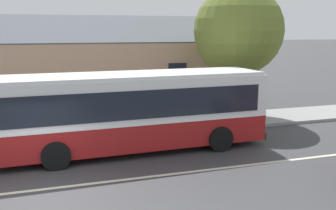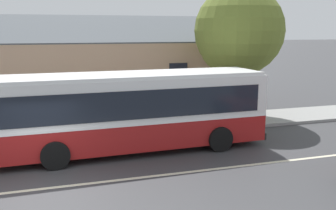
{
  "view_description": "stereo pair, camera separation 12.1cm",
  "coord_description": "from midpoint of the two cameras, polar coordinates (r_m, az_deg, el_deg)",
  "views": [
    {
      "loc": [
        0.48,
        -11.19,
        4.72
      ],
      "look_at": [
        5.22,
        3.99,
        1.52
      ],
      "focal_mm": 40.0,
      "sensor_mm": 36.0,
      "label": 1
    },
    {
      "loc": [
        0.6,
        -11.23,
        4.72
      ],
      "look_at": [
        5.22,
        3.99,
        1.52
      ],
      "focal_mm": 40.0,
      "sensor_mm": 36.0,
      "label": 2
    }
  ],
  "objects": [
    {
      "name": "ground_plane",
      "position": [
        12.17,
        -18.89,
        -12.09
      ],
      "size": [
        300.0,
        300.0,
        0.0
      ],
      "primitive_type": "plane",
      "color": "#38383A"
    },
    {
      "name": "sidewalk_far",
      "position": [
        17.83,
        -18.5,
        -4.34
      ],
      "size": [
        60.0,
        3.0,
        0.15
      ],
      "primitive_type": "cube",
      "color": "gray",
      "rests_on": "ground"
    },
    {
      "name": "lane_divider_stripe",
      "position": [
        12.17,
        -18.89,
        -12.07
      ],
      "size": [
        60.0,
        0.16,
        0.01
      ],
      "primitive_type": "cube",
      "color": "beige",
      "rests_on": "ground"
    },
    {
      "name": "community_building",
      "position": [
        26.1,
        -20.3,
        4.9
      ],
      "size": [
        24.38,
        10.56,
        6.72
      ],
      "color": "tan",
      "rests_on": "ground"
    },
    {
      "name": "transit_bus",
      "position": [
        14.72,
        -5.88,
        -0.72
      ],
      "size": [
        10.81,
        2.96,
        3.07
      ],
      "color": "maroon",
      "rests_on": "ground"
    },
    {
      "name": "street_tree_primary",
      "position": [
        20.27,
        10.16,
        10.62
      ],
      "size": [
        4.71,
        4.71,
        7.04
      ],
      "color": "#4C3828",
      "rests_on": "ground"
    }
  ]
}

